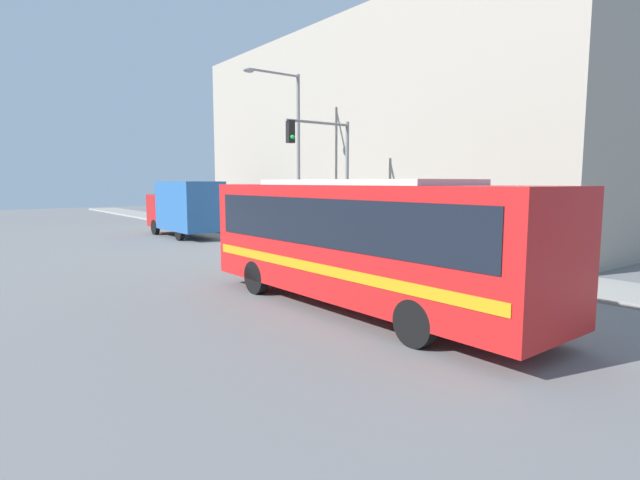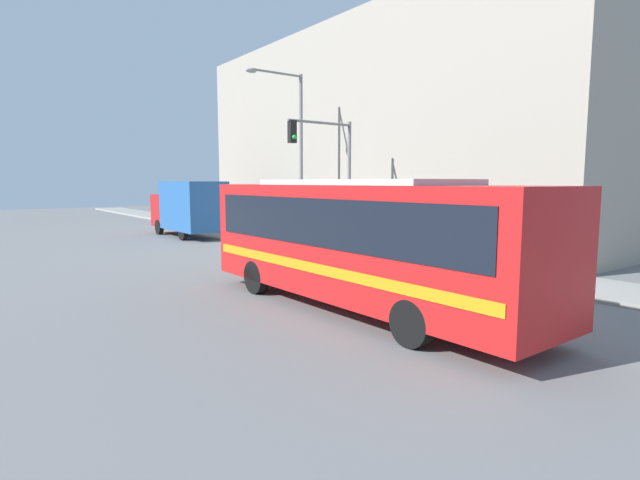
# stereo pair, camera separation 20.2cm
# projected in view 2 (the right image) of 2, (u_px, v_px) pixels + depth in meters

# --- Properties ---
(ground_plane) EXTENTS (120.00, 120.00, 0.00)m
(ground_plane) POSITION_uv_depth(u_px,v_px,m) (459.00, 324.00, 11.18)
(ground_plane) COLOR slate
(sidewalk) EXTENTS (2.89, 70.00, 0.14)m
(sidewalk) POSITION_uv_depth(u_px,v_px,m) (255.00, 233.00, 30.64)
(sidewalk) COLOR gray
(sidewalk) RESTS_ON ground_plane
(building_facade) EXTENTS (6.00, 26.87, 11.54)m
(building_facade) POSITION_uv_depth(u_px,v_px,m) (371.00, 136.00, 28.17)
(building_facade) COLOR #9E9384
(building_facade) RESTS_ON ground_plane
(city_bus) EXTENTS (2.75, 10.10, 3.23)m
(city_bus) POSITION_uv_depth(u_px,v_px,m) (360.00, 236.00, 12.27)
(city_bus) COLOR red
(city_bus) RESTS_ON ground_plane
(delivery_truck) EXTENTS (2.26, 6.52, 3.19)m
(delivery_truck) POSITION_uv_depth(u_px,v_px,m) (188.00, 207.00, 28.83)
(delivery_truck) COLOR #265999
(delivery_truck) RESTS_ON ground_plane
(fire_hydrant) EXTENTS (0.26, 0.35, 0.83)m
(fire_hydrant) POSITION_uv_depth(u_px,v_px,m) (480.00, 260.00, 16.66)
(fire_hydrant) COLOR gold
(fire_hydrant) RESTS_ON sidewalk
(traffic_light_pole) EXTENTS (3.28, 0.35, 5.63)m
(traffic_light_pole) POSITION_uv_depth(u_px,v_px,m) (330.00, 163.00, 21.28)
(traffic_light_pole) COLOR slate
(traffic_light_pole) RESTS_ON sidewalk
(parking_meter) EXTENTS (0.14, 0.14, 1.35)m
(parking_meter) POSITION_uv_depth(u_px,v_px,m) (392.00, 235.00, 19.88)
(parking_meter) COLOR slate
(parking_meter) RESTS_ON sidewalk
(street_lamp) EXTENTS (3.15, 0.28, 8.29)m
(street_lamp) POSITION_uv_depth(u_px,v_px,m) (294.00, 144.00, 24.72)
(street_lamp) COLOR slate
(street_lamp) RESTS_ON sidewalk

